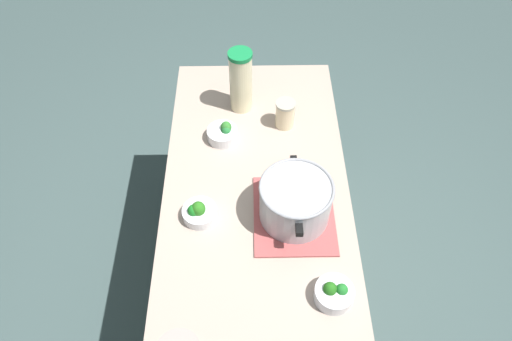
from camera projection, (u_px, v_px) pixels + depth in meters
ground_plane at (256, 277)px, 2.53m from camera, size 8.00×8.00×0.00m
counter_slab at (256, 235)px, 2.20m from camera, size 1.36×0.71×0.85m
dish_cloth at (294, 215)px, 1.75m from camera, size 0.35×0.29×0.01m
cooking_pot at (296, 200)px, 1.68m from camera, size 0.33×0.26×0.17m
lemonade_pitcher at (241, 81)px, 2.00m from camera, size 0.10×0.10×0.29m
mason_jar at (285, 114)px, 2.00m from camera, size 0.08×0.08×0.13m
broccoli_bowl_front at (199, 212)px, 1.73m from camera, size 0.13×0.13×0.08m
broccoli_bowl_center at (223, 133)px, 1.97m from camera, size 0.13×0.13×0.08m
broccoli_bowl_back at (334, 293)px, 1.54m from camera, size 0.13×0.13×0.08m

